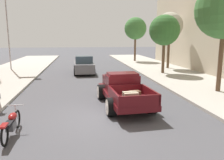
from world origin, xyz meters
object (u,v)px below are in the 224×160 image
at_px(hotrod_truck_maroon, 123,89).
at_px(street_tree_farthest, 135,29).
at_px(flagpole, 9,11).
at_px(street_tree_third, 170,26).
at_px(car_background_grey, 84,65).
at_px(motorcycle_parked, 11,123).
at_px(street_tree_second, 164,30).

distance_m(hotrod_truck_maroon, street_tree_farthest, 20.36).
bearing_deg(flagpole, street_tree_third, -4.94).
bearing_deg(street_tree_third, hotrod_truck_maroon, -121.46).
bearing_deg(hotrod_truck_maroon, car_background_grey, 99.20).
height_order(hotrod_truck_maroon, street_tree_third, street_tree_third).
bearing_deg(hotrod_truck_maroon, flagpole, 123.75).
bearing_deg(hotrod_truck_maroon, street_tree_farthest, 74.12).
relative_size(street_tree_third, street_tree_farthest, 0.97).
height_order(car_background_grey, flagpole, flagpole).
height_order(motorcycle_parked, street_tree_second, street_tree_second).
bearing_deg(street_tree_third, street_tree_farthest, 101.77).
xyz_separation_m(street_tree_second, street_tree_third, (1.73, 3.09, 0.55)).
bearing_deg(motorcycle_parked, flagpole, 104.82).
distance_m(car_background_grey, street_tree_third, 9.58).
xyz_separation_m(hotrod_truck_maroon, car_background_grey, (-1.66, 10.26, 0.01)).
xyz_separation_m(motorcycle_parked, street_tree_second, (9.75, 11.57, 3.45)).
bearing_deg(car_background_grey, flagpole, 159.04).
bearing_deg(street_tree_farthest, car_background_grey, -128.44).
bearing_deg(flagpole, street_tree_second, -17.66).
relative_size(motorcycle_parked, flagpole, 0.23).
xyz_separation_m(hotrod_truck_maroon, flagpole, (-8.64, 12.93, 5.02)).
distance_m(motorcycle_parked, street_tree_third, 19.05).
height_order(hotrod_truck_maroon, street_tree_second, street_tree_second).
xyz_separation_m(car_background_grey, street_tree_third, (8.74, 1.31, 3.68)).
bearing_deg(flagpole, car_background_grey, -20.96).
height_order(hotrod_truck_maroon, street_tree_farthest, street_tree_farthest).
xyz_separation_m(street_tree_third, street_tree_farthest, (-1.60, 7.68, 0.02)).
relative_size(hotrod_truck_maroon, flagpole, 0.55).
bearing_deg(motorcycle_parked, street_tree_farthest, 66.14).
bearing_deg(street_tree_second, street_tree_farthest, 89.30).
height_order(motorcycle_parked, car_background_grey, car_background_grey).
distance_m(car_background_grey, flagpole, 9.00).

